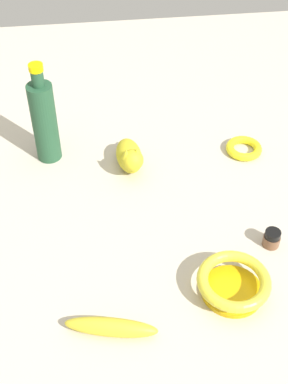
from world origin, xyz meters
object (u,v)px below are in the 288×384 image
(banana, at_px, (111,327))
(cat_figurine, at_px, (130,156))
(nail_polish_jar, at_px, (272,238))
(bottle_tall, at_px, (44,120))
(bangle, at_px, (244,148))
(bowl, at_px, (233,283))

(banana, relative_size, cat_figurine, 1.12)
(nail_polish_jar, relative_size, cat_figurine, 0.26)
(cat_figurine, bearing_deg, nail_polish_jar, -46.41)
(nail_polish_jar, xyz_separation_m, cat_figurine, (-0.28, 0.29, 0.02))
(bottle_tall, relative_size, bangle, 2.85)
(bottle_tall, distance_m, cat_figurine, 0.23)
(bangle, relative_size, cat_figurine, 0.60)
(bangle, bearing_deg, cat_figurine, -174.77)
(bottle_tall, relative_size, bowl, 1.83)
(bowl, bearing_deg, cat_figurine, 111.90)
(bangle, height_order, banana, banana)
(bangle, xyz_separation_m, bowl, (-0.14, -0.43, 0.02))
(banana, distance_m, nail_polish_jar, 0.40)
(bottle_tall, xyz_separation_m, bowl, (0.36, -0.48, -0.08))
(banana, xyz_separation_m, bowl, (0.25, 0.06, 0.01))
(banana, bearing_deg, cat_figurine, -87.33)
(bottle_tall, bearing_deg, bowl, -52.59)
(bottle_tall, relative_size, banana, 1.52)
(nail_polish_jar, bearing_deg, bottle_tall, 142.81)
(cat_figurine, xyz_separation_m, bowl, (0.16, -0.40, -0.01))
(bangle, xyz_separation_m, banana, (-0.39, -0.49, 0.01))
(bangle, bearing_deg, bottle_tall, 174.95)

